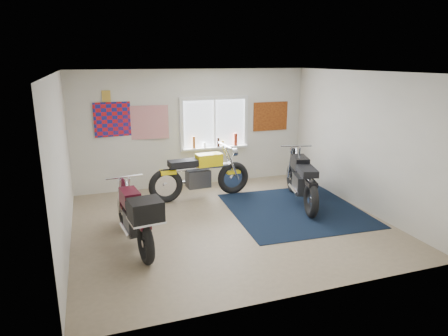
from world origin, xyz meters
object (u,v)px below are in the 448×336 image
object	(u,v)px
black_chrome_bike	(301,181)
maroon_tourer	(136,217)
navy_rug	(295,210)
yellow_triumph	(200,175)

from	to	relation	value
black_chrome_bike	maroon_tourer	size ratio (longest dim) A/B	1.06
maroon_tourer	black_chrome_bike	bearing A→B (deg)	-81.23
navy_rug	yellow_triumph	xyz separation A→B (m)	(-1.59, 1.33, 0.50)
yellow_triumph	maroon_tourer	size ratio (longest dim) A/B	1.12
black_chrome_bike	maroon_tourer	world-z (taller)	black_chrome_bike
yellow_triumph	black_chrome_bike	size ratio (longest dim) A/B	1.05
black_chrome_bike	maroon_tourer	distance (m)	3.62
navy_rug	yellow_triumph	bearing A→B (deg)	140.02
yellow_triumph	maroon_tourer	bearing A→B (deg)	-132.23
navy_rug	maroon_tourer	xyz separation A→B (m)	(-3.18, -0.68, 0.53)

